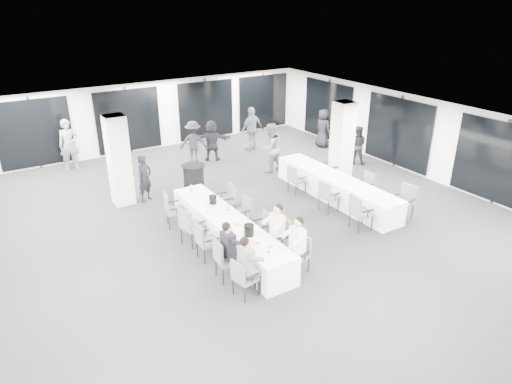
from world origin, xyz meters
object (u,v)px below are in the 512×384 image
Objects in this scene: chair_side_right_near at (405,199)px; standing_guest_b at (270,145)px; chair_side_left_far at (295,178)px; standing_guest_c at (193,139)px; chair_side_right_far at (332,167)px; chair_main_right_near at (300,252)px; banquet_table_side at (335,188)px; standing_guest_a at (144,175)px; cocktail_table at (194,180)px; chair_main_left_mid at (205,239)px; standing_guest_f at (212,138)px; standing_guest_g at (68,141)px; chair_side_right_mid at (366,184)px; ice_bucket_far at (213,200)px; chair_main_right_far at (227,198)px; chair_main_right_second at (281,235)px; chair_main_left_fourth at (190,224)px; chair_main_left_far at (172,208)px; standing_guest_e at (323,126)px; chair_main_right_fourth at (243,210)px; chair_main_left_second at (224,257)px; standing_guest_h at (357,143)px; chair_main_right_mid at (262,225)px; standing_guest_d at (252,126)px; banquet_table_main at (228,232)px; chair_main_left_near at (243,276)px; chair_side_left_near at (359,210)px; chair_side_left_mid at (327,195)px; ice_bucket_near at (249,230)px.

standing_guest_b reaches higher than chair_side_right_near.
chair_side_left_far is 0.51× the size of standing_guest_c.
chair_main_right_near is at bearing 132.54° from chair_side_right_far.
standing_guest_a reaches higher than banquet_table_side.
chair_main_left_mid is at bearing -111.20° from cocktail_table.
standing_guest_a is 4.22m from standing_guest_f.
standing_guest_a is 0.79× the size of standing_guest_g.
chair_main_left_mid is 4.18m from standing_guest_a.
ice_bucket_far is (-5.02, 0.80, 0.37)m from chair_side_right_mid.
standing_guest_a is (-1.69, 2.29, 0.31)m from chair_main_right_far.
chair_main_left_fourth is at bearing 55.59° from chair_main_right_second.
standing_guest_g reaches higher than chair_main_left_far.
standing_guest_a reaches higher than chair_main_right_far.
chair_side_left_far is 0.52× the size of standing_guest_e.
chair_side_right_near is at bearing -117.40° from chair_main_right_fourth.
chair_main_left_second is 0.97× the size of chair_main_left_fourth.
ice_bucket_far is at bearing 60.08° from standing_guest_h.
chair_side_left_far is 0.96× the size of chair_side_right_far.
chair_main_right_second reaches higher than chair_main_right_mid.
standing_guest_c is 0.91× the size of standing_guest_d.
standing_guest_e is (4.00, 3.42, 0.38)m from chair_side_left_far.
standing_guest_b is at bearing -38.21° from chair_main_right_near.
chair_side_right_mid is at bearing -60.43° from chair_main_right_second.
chair_main_left_near reaches higher than banquet_table_main.
chair_side_left_far is 2.25m from chair_side_right_mid.
cocktail_table is 1.84m from chair_main_right_far.
chair_main_left_mid is at bearing 111.05° from chair_side_right_far.
standing_guest_h is (6.37, 3.21, 0.36)m from chair_main_right_mid.
chair_side_left_near is at bearing 129.94° from standing_guest_c.
chair_side_right_mid is at bearing 150.82° from standing_guest_e.
cocktail_table is 2.42m from ice_bucket_far.
chair_main_left_second is 1.86m from chair_main_left_fourth.
chair_main_left_mid is 1.09× the size of chair_main_right_near.
chair_main_left_near reaches higher than chair_main_right_near.
chair_main_right_mid is at bearing -61.75° from standing_guest_g.
chair_main_right_mid is at bearing -94.45° from standing_guest_a.
standing_guest_d is 1.13× the size of standing_guest_f.
standing_guest_h is at bearing 121.86° from chair_side_left_mid.
standing_guest_d is (3.88, 6.82, 0.54)m from chair_main_right_mid.
standing_guest_h is (2.07, 0.97, 0.28)m from chair_side_right_far.
ice_bucket_near is (-0.83, -2.59, 0.35)m from chair_main_right_far.
chair_side_right_far is (0.01, 1.65, 0.07)m from chair_side_right_mid.
chair_main_left_second is at bearing 124.26° from standing_guest_e.
chair_side_right_far is at bearing 0.88° from chair_side_right_mid.
chair_main_right_fourth is (1.66, 2.78, -0.01)m from chair_main_left_near.
banquet_table_side is 9.82m from standing_guest_g.
chair_main_left_near is at bearing -13.67° from chair_main_left_fourth.
chair_side_left_far is at bearing 129.04° from standing_guest_f.
standing_guest_f is (-2.45, 7.49, 0.34)m from chair_side_right_near.
chair_side_right_far is 0.53× the size of standing_guest_c.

